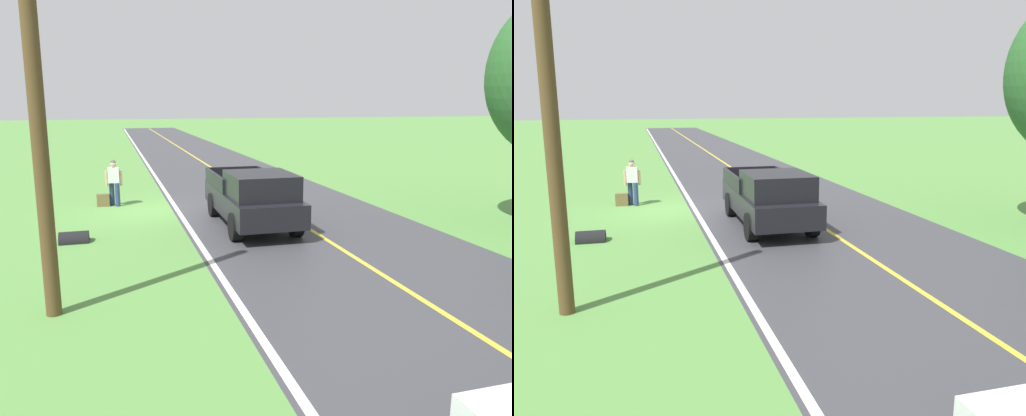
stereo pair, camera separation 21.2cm
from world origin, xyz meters
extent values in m
plane|color=#568E42|center=(0.00, 0.00, 0.00)|extent=(200.00, 200.00, 0.00)
cube|color=#3D3D42|center=(-4.46, 0.00, 0.00)|extent=(7.47, 120.00, 0.00)
cube|color=silver|center=(-0.91, 0.00, 0.01)|extent=(0.16, 117.60, 0.00)
cube|color=gold|center=(-4.46, 0.00, 0.01)|extent=(0.14, 117.60, 0.00)
cylinder|color=navy|center=(1.15, -1.19, 0.44)|extent=(0.18, 0.18, 0.88)
cylinder|color=navy|center=(1.35, -1.45, 0.44)|extent=(0.18, 0.18, 0.88)
cube|color=white|center=(1.25, -1.32, 1.17)|extent=(0.42, 0.29, 0.58)
sphere|color=tan|center=(1.25, -1.32, 1.57)|extent=(0.23, 0.23, 0.23)
sphere|color=#4C564C|center=(1.25, -1.32, 1.65)|extent=(0.20, 0.20, 0.20)
cube|color=#591E19|center=(1.23, -1.52, 1.20)|extent=(0.34, 0.23, 0.44)
cylinder|color=tan|center=(0.99, -1.28, 1.06)|extent=(0.10, 0.10, 0.58)
cylinder|color=tan|center=(1.51, -1.32, 1.06)|extent=(0.10, 0.10, 0.58)
cube|color=brown|center=(1.67, -1.31, 0.24)|extent=(0.48, 0.24, 0.47)
cube|color=black|center=(-2.87, 3.00, 0.75)|extent=(2.07, 5.43, 0.70)
cube|color=black|center=(-2.86, 4.19, 1.46)|extent=(1.87, 2.18, 0.72)
cube|color=black|center=(-2.86, 4.19, 1.53)|extent=(1.70, 1.32, 0.43)
cube|color=black|center=(-3.83, 1.94, 1.33)|extent=(0.14, 3.03, 0.45)
cube|color=black|center=(-1.95, 1.91, 1.33)|extent=(0.14, 3.03, 0.45)
cube|color=black|center=(-2.91, 0.41, 1.33)|extent=(1.84, 0.13, 0.45)
cylinder|color=black|center=(-3.75, 4.77, 0.40)|extent=(0.31, 0.80, 0.80)
cylinder|color=black|center=(-1.95, 4.74, 0.40)|extent=(0.31, 0.80, 0.80)
cylinder|color=black|center=(-3.79, 1.47, 0.40)|extent=(0.31, 0.80, 0.80)
cylinder|color=black|center=(-1.99, 1.44, 0.40)|extent=(0.31, 0.80, 0.80)
cylinder|color=brown|center=(2.50, 8.78, 3.84)|extent=(0.28, 0.28, 7.68)
cylinder|color=black|center=(2.44, 3.63, 0.00)|extent=(0.80, 0.60, 0.60)
camera|label=1|loc=(1.36, 18.28, 3.86)|focal=35.71mm
camera|label=2|loc=(1.15, 18.34, 3.86)|focal=35.71mm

